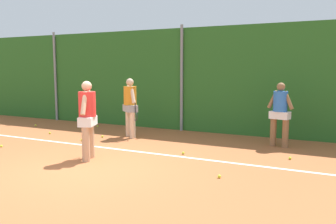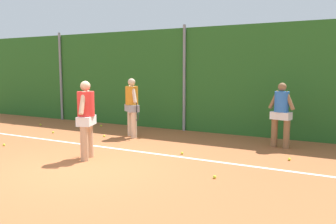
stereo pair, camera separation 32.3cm
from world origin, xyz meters
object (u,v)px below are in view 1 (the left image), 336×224
at_px(tennis_ball_3, 102,136).
at_px(tennis_ball_10, 1,146).
at_px(tennis_ball_2, 183,153).
at_px(tennis_ball_6, 219,176).
at_px(tennis_ball_12, 82,140).
at_px(player_midcourt, 130,104).
at_px(tennis_ball_11, 36,125).
at_px(tennis_ball_1, 98,126).
at_px(player_foreground_near, 88,116).
at_px(player_backcourt_far, 280,111).
at_px(tennis_ball_8, 290,158).
at_px(tennis_ball_0, 50,133).

xyz_separation_m(tennis_ball_3, tennis_ball_10, (-1.63, -2.32, 0.00)).
relative_size(tennis_ball_2, tennis_ball_3, 1.00).
bearing_deg(tennis_ball_6, tennis_ball_12, 161.16).
xyz_separation_m(player_midcourt, tennis_ball_11, (-4.26, 0.22, -0.99)).
bearing_deg(tennis_ball_1, player_foreground_near, -55.29).
xyz_separation_m(player_backcourt_far, tennis_ball_3, (-5.11, -1.07, -0.95)).
bearing_deg(tennis_ball_2, tennis_ball_3, 164.36).
relative_size(tennis_ball_1, tennis_ball_6, 1.00).
height_order(tennis_ball_6, tennis_ball_8, same).
xyz_separation_m(tennis_ball_1, tennis_ball_11, (-2.17, -0.87, 0.00)).
bearing_deg(tennis_ball_11, tennis_ball_6, -20.36).
distance_m(tennis_ball_1, tennis_ball_12, 2.49).
distance_m(tennis_ball_3, tennis_ball_6, 5.06).
distance_m(tennis_ball_3, tennis_ball_10, 2.83).
bearing_deg(tennis_ball_8, player_foreground_near, -154.21).
distance_m(tennis_ball_0, tennis_ball_2, 5.03).
distance_m(tennis_ball_2, tennis_ball_6, 2.01).
relative_size(player_foreground_near, tennis_ball_8, 27.81).
relative_size(tennis_ball_0, tennis_ball_8, 1.00).
bearing_deg(tennis_ball_11, player_midcourt, -2.95).
xyz_separation_m(tennis_ball_0, tennis_ball_12, (1.67, -0.42, 0.00)).
xyz_separation_m(player_foreground_near, tennis_ball_1, (-2.65, 3.82, -1.00)).
xyz_separation_m(player_backcourt_far, tennis_ball_8, (0.45, -1.31, -0.95)).
bearing_deg(tennis_ball_1, player_backcourt_far, -4.05).
bearing_deg(tennis_ball_10, tennis_ball_1, 85.60).
bearing_deg(tennis_ball_3, tennis_ball_1, 131.24).
height_order(tennis_ball_0, tennis_ball_2, same).
distance_m(tennis_ball_1, tennis_ball_2, 5.05).
height_order(tennis_ball_0, tennis_ball_3, same).
height_order(tennis_ball_8, tennis_ball_12, same).
bearing_deg(tennis_ball_12, tennis_ball_3, 72.44).
height_order(tennis_ball_8, tennis_ball_11, same).
bearing_deg(tennis_ball_2, tennis_ball_8, 14.31).
bearing_deg(tennis_ball_10, tennis_ball_11, 122.24).
height_order(tennis_ball_1, tennis_ball_6, same).
bearing_deg(tennis_ball_3, tennis_ball_11, 169.35).
bearing_deg(tennis_ball_8, tennis_ball_0, -179.71).
bearing_deg(tennis_ball_8, player_backcourt_far, 109.03).
bearing_deg(tennis_ball_12, tennis_ball_8, 4.52).
distance_m(player_midcourt, tennis_ball_0, 2.91).
height_order(tennis_ball_6, tennis_ball_11, same).
bearing_deg(tennis_ball_6, player_foreground_near, 179.73).
bearing_deg(tennis_ball_11, tennis_ball_2, -13.02).
bearing_deg(tennis_ball_1, tennis_ball_0, -106.93).
xyz_separation_m(tennis_ball_6, tennis_ball_10, (-6.13, -0.00, 0.00)).
distance_m(player_foreground_near, tennis_ball_3, 2.83).
bearing_deg(tennis_ball_11, tennis_ball_3, -10.65).
bearing_deg(player_backcourt_far, tennis_ball_3, -155.31).
distance_m(player_backcourt_far, tennis_ball_12, 5.70).
height_order(player_backcourt_far, tennis_ball_1, player_backcourt_far).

